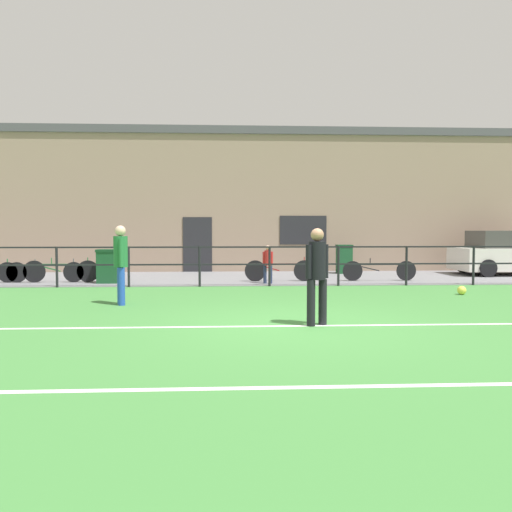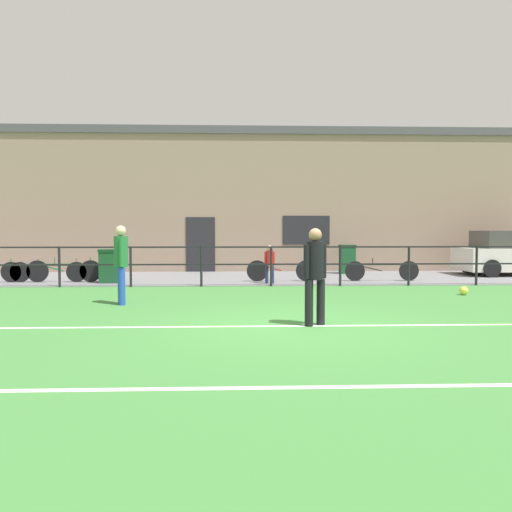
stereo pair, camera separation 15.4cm
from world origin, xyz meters
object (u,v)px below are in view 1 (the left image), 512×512
Objects in this scene: player_goalkeeper at (317,270)px; bicycle_parked_3 at (61,271)px; player_striker at (121,260)px; trash_bin_0 at (344,259)px; trash_bin_1 at (108,266)px; soccer_ball_match at (462,290)px; bicycle_parked_2 at (379,270)px; parked_car_red at (512,254)px; bicycle_parked_1 at (45,272)px; spectator_child at (268,262)px; bicycle_parked_0 at (280,270)px.

player_goalkeeper reaches higher than bicycle_parked_3.
bicycle_parked_3 is (-2.77, 4.63, -0.61)m from player_striker.
trash_bin_0 reaches higher than trash_bin_1.
player_striker reaches higher than soccer_ball_match.
bicycle_parked_3 is 9.72m from trash_bin_0.
soccer_ball_match is 3.55m from bicycle_parked_2.
parked_car_red is 4.01× the size of trash_bin_1.
bicycle_parked_1 is at bearing 173.67° from trash_bin_1.
spectator_child reaches higher than bicycle_parked_0.
parked_car_red is 1.74× the size of bicycle_parked_2.
bicycle_parked_2 is at bearing -79.62° from trash_bin_0.
bicycle_parked_2 is (3.15, 0.00, -0.01)m from bicycle_parked_0.
parked_car_red reaches higher than bicycle_parked_3.
spectator_child is at bearing 66.03° from player_goalkeeper.
bicycle_parked_1 is at bearing 180.00° from bicycle_parked_3.
player_striker is 9.87m from trash_bin_0.
trash_bin_0 is (9.33, 2.73, 0.18)m from bicycle_parked_3.
trash_bin_1 is (-8.36, -0.22, 0.19)m from bicycle_parked_2.
spectator_child is at bearing -163.91° from parked_car_red.
bicycle_parked_0 reaches higher than soccer_ball_match.
parked_car_red is (8.59, 9.19, -0.17)m from player_goalkeeper.
trash_bin_1 is (-5.13, 7.04, -0.40)m from player_goalkeeper.
bicycle_parked_2 is at bearing 108.14° from soccer_ball_match.
parked_car_red is (12.42, 6.57, -0.21)m from player_striker.
player_striker is 7.87× the size of soccer_ball_match.
spectator_child is 3.63m from bicycle_parked_2.
trash_bin_1 is at bearing -178.52° from bicycle_parked_2.
spectator_child is 0.82m from bicycle_parked_0.
player_striker is (-3.83, 2.62, 0.04)m from player_goalkeeper.
bicycle_parked_3 is at bearing -163.68° from trash_bin_0.
bicycle_parked_3 is (-6.27, 0.64, -0.30)m from spectator_child.
bicycle_parked_2 reaches higher than soccer_ball_match.
player_goalkeeper is at bearing -105.25° from trash_bin_0.
bicycle_parked_0 is at bearing -0.00° from bicycle_parked_3.
parked_car_red is 1.75× the size of bicycle_parked_1.
parked_car_red is at bearing 12.84° from bicycle_parked_0.
trash_bin_1 is (-1.30, 4.42, -0.44)m from player_striker.
spectator_child is 1.08× the size of trash_bin_0.
bicycle_parked_0 is at bearing -180.00° from bicycle_parked_2.
bicycle_parked_2 is at bearing -165.70° from spectator_child.
bicycle_parked_2 is (10.31, 0.00, -0.00)m from bicycle_parked_1.
bicycle_parked_2 is at bearing -71.85° from player_striker.
bicycle_parked_3 is at bearing 105.42° from player_goalkeeper.
soccer_ball_match is at bearing 153.87° from spectator_child.
player_goalkeeper is 1.45× the size of spectator_child.
bicycle_parked_2 is at bearing 1.48° from trash_bin_1.
player_striker is 0.42× the size of parked_car_red.
soccer_ball_match is 0.10× the size of bicycle_parked_3.
spectator_child is at bearing -123.26° from bicycle_parked_0.
player_goalkeeper is at bearing -53.89° from trash_bin_1.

